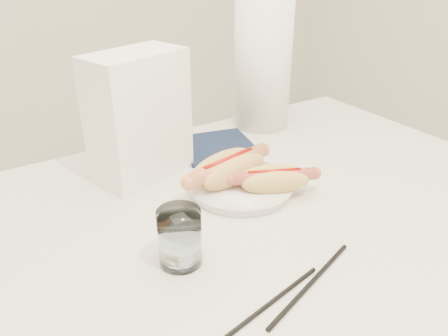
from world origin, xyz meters
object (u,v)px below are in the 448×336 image
plate (241,187)px  hotdog_left (228,169)px  hotdog_right (274,179)px  paper_towel_roll (263,64)px  napkin_box (139,117)px  water_glass (180,237)px  table (234,247)px

plate → hotdog_left: 0.04m
hotdog_left → hotdog_right: (0.05, -0.07, -0.00)m
plate → paper_towel_roll: bearing=47.1°
plate → napkin_box: size_ratio=0.77×
paper_towel_roll → napkin_box: bearing=-165.7°
hotdog_left → plate: bearing=-68.9°
plate → water_glass: bearing=-147.0°
paper_towel_roll → hotdog_left: bearing=-137.1°
water_glass → paper_towel_roll: (0.43, 0.38, 0.11)m
water_glass → table: bearing=22.1°
water_glass → paper_towel_roll: paper_towel_roll is taller
hotdog_left → water_glass: size_ratio=2.23×
table → paper_towel_roll: bearing=47.5°
plate → hotdog_left: (-0.01, 0.02, 0.03)m
plate → water_glass: 0.23m
water_glass → napkin_box: 0.30m
table → napkin_box: bearing=104.9°
napkin_box → plate: bearing=-69.1°
table → water_glass: 0.17m
table → paper_towel_roll: paper_towel_roll is taller
hotdog_right → napkin_box: size_ratio=0.61×
napkin_box → paper_towel_roll: size_ratio=0.79×
plate → paper_towel_roll: 0.37m
hotdog_left → hotdog_right: 0.09m
hotdog_right → paper_towel_roll: 0.38m
hotdog_left → napkin_box: 0.20m
hotdog_right → napkin_box: napkin_box is taller
hotdog_right → napkin_box: bearing=151.9°
hotdog_right → water_glass: size_ratio=1.72×
table → paper_towel_roll: size_ratio=3.89×
hotdog_right → water_glass: water_glass is taller
hotdog_left → water_glass: bearing=-152.2°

